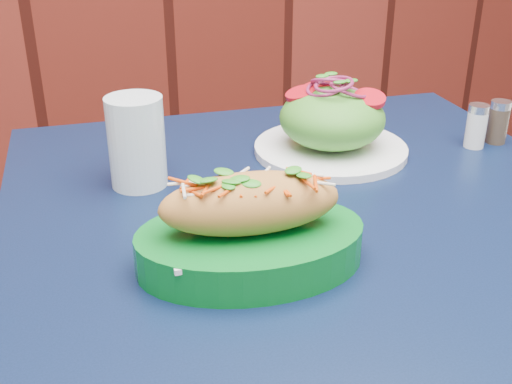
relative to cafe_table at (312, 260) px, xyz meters
name	(u,v)px	position (x,y,z in m)	size (l,w,h in m)	color
cafe_table	(312,260)	(0.00, 0.00, 0.00)	(0.92, 0.92, 0.75)	black
banh_mi_basket	(250,229)	(-0.14, -0.10, 0.13)	(0.28, 0.21, 0.12)	#06671F
salad_plate	(332,124)	(0.11, 0.14, 0.14)	(0.24, 0.24, 0.12)	white
water_glass	(137,142)	(-0.19, 0.16, 0.15)	(0.08, 0.08, 0.13)	silver
salt_shaker	(476,126)	(0.33, 0.07, 0.12)	(0.03, 0.03, 0.07)	white
pepper_shaker	(498,122)	(0.37, 0.07, 0.12)	(0.03, 0.03, 0.07)	#3F3326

